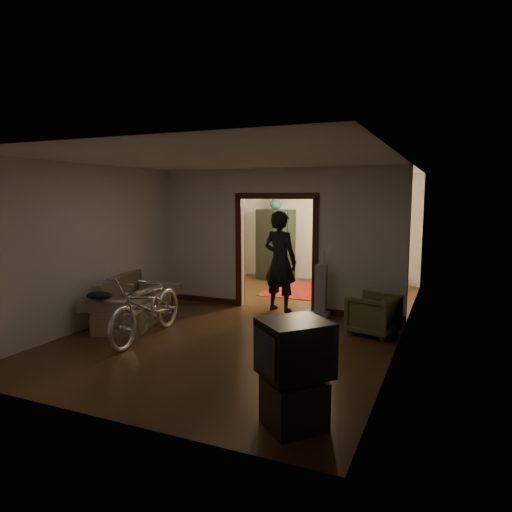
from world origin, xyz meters
The scene contains 24 objects.
floor centered at (0.00, 0.00, 0.00)m, with size 5.00×8.50×0.01m, color #331F10.
ceiling centered at (0.00, 0.00, 2.80)m, with size 5.00×8.50×0.01m, color white.
wall_back centered at (0.00, 4.25, 1.40)m, with size 5.00×0.02×2.80m, color beige.
wall_left centered at (-2.50, 0.00, 1.40)m, with size 0.02×8.50×2.80m, color beige.
wall_right centered at (2.50, 0.00, 1.40)m, with size 0.02×8.50×2.80m, color beige.
partition_wall centered at (0.00, 0.75, 1.40)m, with size 5.00×0.14×2.80m, color beige.
door_casing centered at (0.00, 0.75, 1.10)m, with size 1.74×0.20×2.32m, color #33160B.
far_window centered at (0.70, 4.21, 1.55)m, with size 0.98×0.06×1.28m, color black.
chandelier centered at (0.00, 2.50, 2.35)m, with size 0.24×0.24×0.24m, color #FFE0A5.
light_switch centered at (1.05, 0.68, 1.25)m, with size 0.08×0.01×0.12m, color silver.
sofa centered at (-1.99, -1.21, 0.41)m, with size 0.80×1.78×0.82m, color #73664C.
rolled_paper centered at (-1.89, -0.91, 0.53)m, with size 0.10×0.10×0.78m, color beige.
jacket centered at (-1.94, -2.12, 0.68)m, with size 0.44×0.33×0.13m, color black.
bicycle centered at (-1.20, -1.87, 0.53)m, with size 0.70×2.01×1.05m, color silver.
armchair centered at (2.06, -0.21, 0.33)m, with size 0.71×0.73×0.66m, color brown.
tv_stand centered at (1.86, -3.64, 0.24)m, with size 0.54×0.49×0.49m, color black.
crt_tv centered at (1.86, -3.64, 0.81)m, with size 0.62×0.56×0.54m, color black.
vacuum centered at (1.01, 0.40, 0.51)m, with size 0.31×0.25×1.01m, color gray.
person centered at (0.12, 0.62, 0.99)m, with size 0.72×0.47×1.98m, color black.
oriental_rug centered at (-0.09, 2.69, 0.01)m, with size 1.56×2.05×0.02m, color maroon.
locker centered at (-1.21, 3.80, 0.95)m, with size 0.95×0.53×1.91m, color #1C2E1B.
globe centered at (-1.21, 3.80, 1.94)m, with size 0.30×0.30×0.30m, color #1E5972.
desk centered at (0.98, 3.54, 0.41)m, with size 1.10×0.62×0.82m, color black.
desk_chair centered at (0.65, 3.21, 0.48)m, with size 0.43×0.43×0.96m, color black.
Camera 1 is at (3.20, -7.67, 2.25)m, focal length 32.00 mm.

